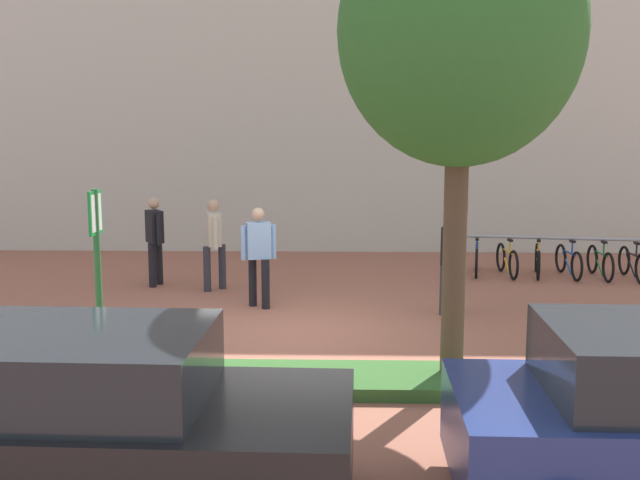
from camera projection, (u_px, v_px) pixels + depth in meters
The scene contains 13 objects.
ground_plane at pixel (294, 333), 11.68m from camera, with size 60.00×60.00×0.00m, color #9E5B47.
building_facade at pixel (313, 45), 18.79m from camera, with size 28.00×1.20×10.00m, color beige.
planter_strip at pixel (358, 380), 9.31m from camera, with size 7.00×1.10×0.16m, color #336028.
tree_sidewalk at pixel (460, 33), 8.78m from camera, with size 2.80×2.80×5.72m.
parking_sign_post at pixel (97, 258), 9.17m from camera, with size 0.08×0.36×2.38m.
bike_at_sign at pixel (99, 354), 9.44m from camera, with size 1.64×0.56×0.86m.
bike_rack_cluster at pixel (553, 260), 15.88m from camera, with size 3.72×2.02×0.83m.
bollard_steel at pixel (451, 263), 14.95m from camera, with size 0.16×0.16×0.90m, color #ADADB2.
person_casual_tan at pixel (214, 239), 14.52m from camera, with size 0.39×0.59×1.72m.
person_suited_dark at pixel (155, 236), 14.90m from camera, with size 0.42×0.53×1.72m.
person_shirt_blue at pixel (259, 251), 13.16m from camera, with size 0.59×0.34×1.72m.
person_suited_navy at pixel (451, 256), 12.68m from camera, with size 0.37×0.57×1.72m.
car_black_suv at pixel (76, 426), 6.18m from camera, with size 4.35×2.12×1.54m.
Camera 1 is at (0.70, -11.31, 3.17)m, focal length 43.51 mm.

